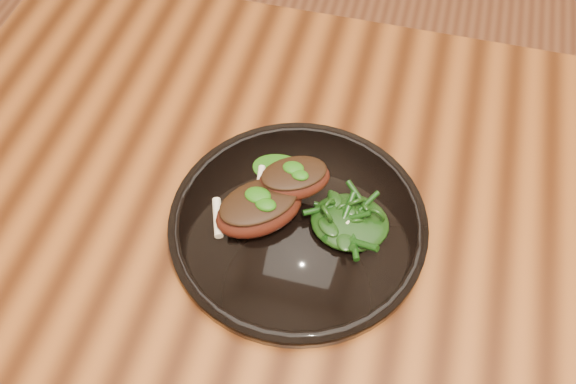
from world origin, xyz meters
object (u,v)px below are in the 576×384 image
object	(u,v)px
desk	(484,295)
greens_heap	(350,219)
plate	(298,223)
lamb_chop_front	(259,208)

from	to	relation	value
desk	greens_heap	bearing A→B (deg)	-178.10
plate	lamb_chop_front	world-z (taller)	lamb_chop_front
plate	greens_heap	xyz separation A→B (m)	(0.06, 0.01, 0.02)
plate	lamb_chop_front	size ratio (longest dim) A/B	2.48
plate	lamb_chop_front	distance (m)	0.06
desk	plate	size ratio (longest dim) A/B	5.02
lamb_chop_front	greens_heap	size ratio (longest dim) A/B	1.35
lamb_chop_front	greens_heap	xyz separation A→B (m)	(0.11, 0.02, -0.01)
greens_heap	desk	bearing A→B (deg)	1.90
desk	plate	xyz separation A→B (m)	(-0.25, -0.01, 0.09)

